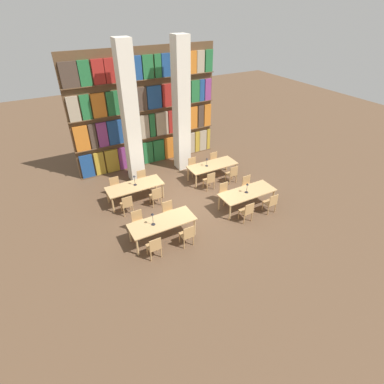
# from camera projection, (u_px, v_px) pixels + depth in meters

# --- Properties ---
(ground_plane) EXTENTS (40.00, 40.00, 0.00)m
(ground_plane) POSITION_uv_depth(u_px,v_px,m) (191.00, 204.00, 12.45)
(ground_plane) COLOR brown
(bookshelf_bank) EXTENTS (7.14, 0.35, 5.50)m
(bookshelf_bank) POSITION_uv_depth(u_px,v_px,m) (147.00, 113.00, 14.18)
(bookshelf_bank) COLOR brown
(bookshelf_bank) RESTS_ON ground_plane
(pillar_left) EXTENTS (0.64, 0.64, 6.00)m
(pillar_left) POSITION_uv_depth(u_px,v_px,m) (130.00, 117.00, 12.58)
(pillar_left) COLOR silver
(pillar_left) RESTS_ON ground_plane
(pillar_center) EXTENTS (0.64, 0.64, 6.00)m
(pillar_center) POSITION_uv_depth(u_px,v_px,m) (181.00, 108.00, 13.55)
(pillar_center) COLOR silver
(pillar_center) RESTS_ON ground_plane
(reading_table_0) EXTENTS (2.31, 0.91, 0.74)m
(reading_table_0) POSITION_uv_depth(u_px,v_px,m) (162.00, 223.00, 10.33)
(reading_table_0) COLOR tan
(reading_table_0) RESTS_ON ground_plane
(chair_0) EXTENTS (0.42, 0.40, 0.87)m
(chair_0) POSITION_uv_depth(u_px,v_px,m) (154.00, 247.00, 9.65)
(chair_0) COLOR tan
(chair_0) RESTS_ON ground_plane
(chair_1) EXTENTS (0.42, 0.40, 0.87)m
(chair_1) POSITION_uv_depth(u_px,v_px,m) (138.00, 221.00, 10.74)
(chair_1) COLOR tan
(chair_1) RESTS_ON ground_plane
(chair_2) EXTENTS (0.42, 0.40, 0.87)m
(chair_2) POSITION_uv_depth(u_px,v_px,m) (187.00, 235.00, 10.14)
(chair_2) COLOR tan
(chair_2) RESTS_ON ground_plane
(chair_3) EXTENTS (0.42, 0.40, 0.87)m
(chair_3) POSITION_uv_depth(u_px,v_px,m) (169.00, 212.00, 11.22)
(chair_3) COLOR tan
(chair_3) RESTS_ON ground_plane
(desk_lamp_0) EXTENTS (0.14, 0.14, 0.49)m
(desk_lamp_0) POSITION_uv_depth(u_px,v_px,m) (153.00, 217.00, 9.98)
(desk_lamp_0) COLOR #232328
(desk_lamp_0) RESTS_ON reading_table_0
(reading_table_1) EXTENTS (2.31, 0.91, 0.74)m
(reading_table_1) POSITION_uv_depth(u_px,v_px,m) (247.00, 193.00, 11.90)
(reading_table_1) COLOR tan
(reading_table_1) RESTS_ON ground_plane
(chair_4) EXTENTS (0.42, 0.40, 0.87)m
(chair_4) POSITION_uv_depth(u_px,v_px,m) (247.00, 211.00, 11.25)
(chair_4) COLOR tan
(chair_4) RESTS_ON ground_plane
(chair_5) EXTENTS (0.42, 0.40, 0.87)m
(chair_5) POSITION_uv_depth(u_px,v_px,m) (225.00, 192.00, 12.33)
(chair_5) COLOR tan
(chair_5) RESTS_ON ground_plane
(chair_6) EXTENTS (0.42, 0.40, 0.87)m
(chair_6) POSITION_uv_depth(u_px,v_px,m) (271.00, 203.00, 11.72)
(chair_6) COLOR tan
(chair_6) RESTS_ON ground_plane
(chair_7) EXTENTS (0.42, 0.40, 0.87)m
(chair_7) POSITION_uv_depth(u_px,v_px,m) (248.00, 185.00, 12.80)
(chair_7) COLOR tan
(chair_7) RESTS_ON ground_plane
(desk_lamp_1) EXTENTS (0.14, 0.14, 0.42)m
(desk_lamp_1) POSITION_uv_depth(u_px,v_px,m) (247.00, 186.00, 11.67)
(desk_lamp_1) COLOR #232328
(desk_lamp_1) RESTS_ON reading_table_1
(reading_table_2) EXTENTS (2.31, 0.91, 0.74)m
(reading_table_2) POSITION_uv_depth(u_px,v_px,m) (135.00, 187.00, 12.31)
(reading_table_2) COLOR tan
(reading_table_2) RESTS_ON ground_plane
(chair_8) EXTENTS (0.42, 0.40, 0.87)m
(chair_8) POSITION_uv_depth(u_px,v_px,m) (127.00, 204.00, 11.63)
(chair_8) COLOR tan
(chair_8) RESTS_ON ground_plane
(chair_9) EXTENTS (0.42, 0.40, 0.87)m
(chair_9) POSITION_uv_depth(u_px,v_px,m) (116.00, 187.00, 12.71)
(chair_9) COLOR tan
(chair_9) RESTS_ON ground_plane
(chair_10) EXTENTS (0.42, 0.40, 0.87)m
(chair_10) POSITION_uv_depth(u_px,v_px,m) (156.00, 196.00, 12.12)
(chair_10) COLOR tan
(chair_10) RESTS_ON ground_plane
(chair_11) EXTENTS (0.42, 0.40, 0.87)m
(chair_11) POSITION_uv_depth(u_px,v_px,m) (143.00, 179.00, 13.20)
(chair_11) COLOR tan
(chair_11) RESTS_ON ground_plane
(desk_lamp_2) EXTENTS (0.14, 0.14, 0.46)m
(desk_lamp_2) POSITION_uv_depth(u_px,v_px,m) (134.00, 179.00, 12.13)
(desk_lamp_2) COLOR #232328
(desk_lamp_2) RESTS_ON reading_table_2
(reading_table_3) EXTENTS (2.31, 0.91, 0.74)m
(reading_table_3) POSITION_uv_depth(u_px,v_px,m) (212.00, 166.00, 13.83)
(reading_table_3) COLOR tan
(reading_table_3) RESTS_ON ground_plane
(chair_12) EXTENTS (0.42, 0.40, 0.87)m
(chair_12) POSITION_uv_depth(u_px,v_px,m) (210.00, 180.00, 13.15)
(chair_12) COLOR tan
(chair_12) RESTS_ON ground_plane
(chair_13) EXTENTS (0.42, 0.40, 0.87)m
(chair_13) POSITION_uv_depth(u_px,v_px,m) (193.00, 166.00, 14.23)
(chair_13) COLOR tan
(chair_13) RESTS_ON ground_plane
(chair_14) EXTENTS (0.42, 0.40, 0.87)m
(chair_14) POSITION_uv_depth(u_px,v_px,m) (232.00, 174.00, 13.64)
(chair_14) COLOR tan
(chair_14) RESTS_ON ground_plane
(chair_15) EXTENTS (0.42, 0.40, 0.87)m
(chair_15) POSITION_uv_depth(u_px,v_px,m) (215.00, 161.00, 14.72)
(chair_15) COLOR tan
(chair_15) RESTS_ON ground_plane
(desk_lamp_3) EXTENTS (0.14, 0.14, 0.40)m
(desk_lamp_3) POSITION_uv_depth(u_px,v_px,m) (207.00, 161.00, 13.54)
(desk_lamp_3) COLOR #232328
(desk_lamp_3) RESTS_ON reading_table_3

